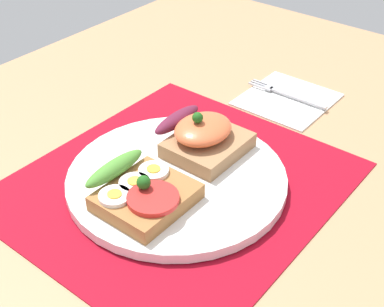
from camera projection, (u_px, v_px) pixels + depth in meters
ground_plane at (177, 195)px, 67.95cm from camera, size 120.00×90.00×3.20cm
placemat at (177, 184)px, 66.93cm from camera, size 38.80×35.21×0.30cm
plate at (177, 179)px, 66.47cm from camera, size 26.89×26.89×1.27cm
sandwich_egg_tomato at (141, 192)px, 61.20cm from camera, size 10.11×10.58×4.08cm
sandwich_salmon at (201, 135)px, 69.36cm from camera, size 9.90×9.90×5.82cm
napkin at (285, 98)px, 84.01cm from camera, size 13.54×12.61×0.60cm
fork at (285, 93)px, 84.21cm from camera, size 1.62×13.39×0.32cm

